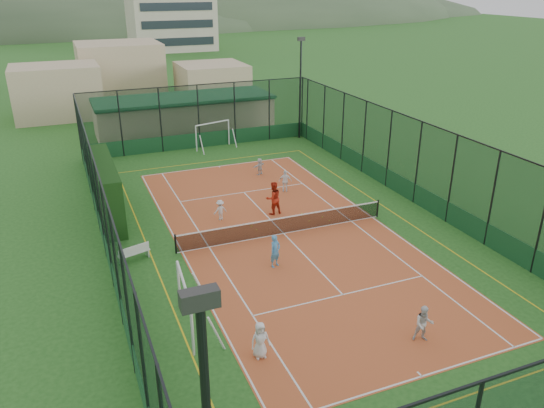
% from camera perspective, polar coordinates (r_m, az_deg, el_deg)
% --- Properties ---
extents(ground, '(300.00, 300.00, 0.00)m').
position_cam_1_polar(ground, '(28.22, 1.27, -3.22)').
color(ground, '#22531C').
rests_on(ground, ground).
extents(court_slab, '(11.17, 23.97, 0.01)m').
position_cam_1_polar(court_slab, '(28.22, 1.27, -3.21)').
color(court_slab, '#B95729').
rests_on(court_slab, ground).
extents(tennis_net, '(11.67, 0.12, 1.06)m').
position_cam_1_polar(tennis_net, '(27.99, 1.28, -2.24)').
color(tennis_net, black).
rests_on(tennis_net, ground).
extents(perimeter_fence, '(18.12, 34.12, 5.00)m').
position_cam_1_polar(perimeter_fence, '(27.21, 1.32, 1.51)').
color(perimeter_fence, black).
rests_on(perimeter_fence, ground).
extents(floodlight_ne, '(0.60, 0.26, 8.25)m').
position_cam_1_polar(floodlight_ne, '(44.77, 3.05, 12.24)').
color(floodlight_ne, black).
rests_on(floodlight_ne, ground).
extents(clubhouse, '(15.20, 7.20, 3.15)m').
position_cam_1_polar(clubhouse, '(47.59, -9.40, 9.48)').
color(clubhouse, tan).
rests_on(clubhouse, ground).
extents(distant_hills, '(200.00, 60.00, 24.00)m').
position_cam_1_polar(distant_hills, '(173.95, -19.72, 17.65)').
color(distant_hills, '#384C33').
rests_on(distant_hills, ground).
extents(hedge_left, '(1.10, 7.32, 3.20)m').
position_cam_1_polar(hedge_left, '(31.27, -17.40, 1.58)').
color(hedge_left, black).
rests_on(hedge_left, ground).
extents(white_bench, '(1.61, 0.87, 0.87)m').
position_cam_1_polar(white_bench, '(26.29, -14.64, -5.05)').
color(white_bench, white).
rests_on(white_bench, ground).
extents(futsal_goal_near, '(3.36, 1.22, 2.13)m').
position_cam_1_polar(futsal_goal_near, '(20.71, -9.32, -10.77)').
color(futsal_goal_near, white).
rests_on(futsal_goal_near, ground).
extents(futsal_goal_far, '(3.30, 1.78, 2.04)m').
position_cam_1_polar(futsal_goal_far, '(42.75, -6.39, 7.34)').
color(futsal_goal_far, white).
rests_on(futsal_goal_far, ground).
extents(child_near_left, '(0.70, 0.47, 1.42)m').
position_cam_1_polar(child_near_left, '(19.34, -1.28, -14.43)').
color(child_near_left, silver).
rests_on(child_near_left, court_slab).
extents(child_near_mid, '(0.69, 0.59, 1.60)m').
position_cam_1_polar(child_near_mid, '(24.77, 0.35, -5.08)').
color(child_near_mid, '#4690C7').
rests_on(child_near_mid, court_slab).
extents(child_near_right, '(0.88, 0.80, 1.47)m').
position_cam_1_polar(child_near_right, '(20.84, 16.02, -12.28)').
color(child_near_right, silver).
rests_on(child_near_right, court_slab).
extents(child_far_left, '(0.82, 0.55, 1.19)m').
position_cam_1_polar(child_far_left, '(29.71, -5.59, -0.64)').
color(child_far_left, silver).
rests_on(child_far_left, court_slab).
extents(child_far_right, '(0.90, 0.62, 1.41)m').
position_cam_1_polar(child_far_right, '(33.53, 1.43, 2.49)').
color(child_far_right, white).
rests_on(child_far_right, court_slab).
extents(child_far_back, '(1.12, 0.83, 1.17)m').
position_cam_1_polar(child_far_back, '(36.58, -1.33, 4.07)').
color(child_far_back, silver).
rests_on(child_far_back, court_slab).
extents(coach, '(1.05, 0.87, 1.94)m').
position_cam_1_polar(coach, '(30.19, 0.14, 0.64)').
color(coach, '#B72613').
rests_on(coach, court_slab).
extents(tennis_balls, '(4.39, 1.50, 0.07)m').
position_cam_1_polar(tennis_balls, '(29.49, 1.89, -1.93)').
color(tennis_balls, '#CCE033').
rests_on(tennis_balls, court_slab).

